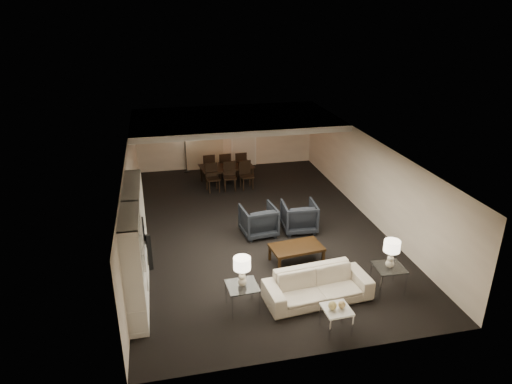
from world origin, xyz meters
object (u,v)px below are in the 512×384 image
Objects in this scene: armchair_left at (259,220)px; chair_nm at (230,177)px; floor_speaker at (149,252)px; chair_fl at (208,166)px; pendant_light at (243,133)px; sofa at (318,286)px; television at (138,238)px; armchair_right at (299,216)px; side_table_left at (242,297)px; vase_blue at (134,279)px; chair_nl at (213,178)px; floor_lamp at (186,154)px; marble_table at (336,320)px; vase_amber at (133,243)px; chair_fr at (240,164)px; coffee_table at (296,254)px; table_lamp_left at (242,272)px; table_lamp_right at (391,254)px; dining_table at (227,175)px; chair_fm at (224,165)px; side_table_right at (388,278)px; chair_nr at (247,176)px.

armchair_left is 0.98× the size of chair_nm.
floor_speaker is 6.41m from chair_fl.
pendant_light is 7.49m from sofa.
sofa is at bearing 96.19° from chair_fl.
floor_speaker is (0.20, 0.32, -0.58)m from television.
side_table_left is at bearing 58.86° from armchair_right.
vase_blue is (-2.17, -0.11, 0.84)m from side_table_left.
floor_lamp is (-0.76, 2.22, 0.26)m from chair_nl.
sofa is 4.37× the size of marble_table.
pendant_light reaches higher than chair_nl.
chair_fr is at bearing 64.68° from vase_amber.
marble_table is (0.00, -2.70, 0.04)m from coffee_table.
table_lamp_left is 1.00× the size of table_lamp_right.
dining_table is at bearing 95.59° from chair_nm.
chair_fm is 0.60m from chair_fr.
chair_fl is at bearing 146.53° from pendant_light.
floor_speaker is 0.97× the size of chair_fr.
coffee_table is 2.34m from side_table_right.
vase_amber reaches higher than vase_blue.
chair_fl and chair_fm have the same top height.
chair_nr is (3.63, 6.36, -1.15)m from vase_amber.
vase_amber is 0.17× the size of chair_fr.
sofa is at bearing 93.92° from armchair_left.
armchair_left is 1.49× the size of side_table_left.
chair_nr reaches higher than armchair_right.
television reaches higher than vase_blue.
table_lamp_left is at bearing 84.27° from chair_fl.
chair_nm is at bearing 99.23° from coffee_table.
chair_fl reaches higher than floor_speaker.
side_table_left is at bearing -91.58° from chair_nm.
sofa is (0.26, -7.32, -1.58)m from pendant_light.
side_table_left is 8.15m from chair_fm.
chair_fm is at bearing 95.59° from chair_nm.
dining_table is 1.92× the size of chair_fl.
sofa is at bearing -77.33° from chair_nm.
chair_nl is (-3.14, 6.80, 0.19)m from side_table_right.
vase_amber reaches higher than table_lamp_right.
marble_table is 0.57× the size of floor_speaker.
floor_lamp is (-2.80, 5.72, 0.31)m from armchair_right.
table_lamp_right reaches higher than side_table_right.
side_table_left is 2.84m from floor_speaker.
table_lamp_left is 8.16m from chair_fm.
armchair_left is at bearing -80.41° from chair_nm.
chair_nm is (-2.54, 6.80, 0.19)m from side_table_right.
floor_speaker is at bearing -101.69° from floor_lamp.
dining_table is 1.92× the size of chair_fm.
chair_nl is 0.60m from chair_nm.
dining_table is at bearing 128.78° from chair_fl.
side_table_right is at bearing 112.17° from armchair_right.
chair_nl is (-1.44, 7.90, 0.22)m from marble_table.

